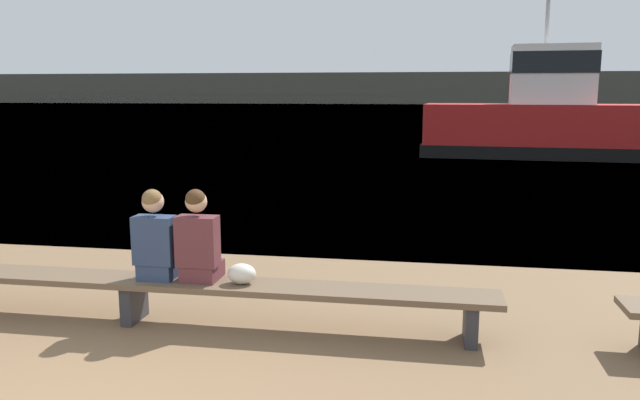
% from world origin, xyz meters
% --- Properties ---
extents(water_surface, '(240.00, 240.00, 0.00)m').
position_xyz_m(water_surface, '(0.00, 125.23, 0.00)').
color(water_surface, teal).
rests_on(water_surface, ground).
extents(far_shoreline, '(600.00, 12.00, 5.91)m').
position_xyz_m(far_shoreline, '(0.00, 122.00, 2.96)').
color(far_shoreline, '#4C4C42').
rests_on(far_shoreline, ground).
extents(bench_main, '(7.49, 0.49, 0.47)m').
position_xyz_m(bench_main, '(-0.48, 2.46, 0.39)').
color(bench_main, brown).
rests_on(bench_main, ground).
extents(person_left, '(0.41, 0.43, 0.95)m').
position_xyz_m(person_left, '(-0.21, 2.46, 0.88)').
color(person_left, navy).
rests_on(person_left, bench_main).
extents(person_right, '(0.41, 0.43, 0.96)m').
position_xyz_m(person_right, '(0.25, 2.46, 0.88)').
color(person_right, '#56282D').
rests_on(person_right, bench_main).
extents(shopping_bag, '(0.29, 0.22, 0.21)m').
position_xyz_m(shopping_bag, '(0.70, 2.45, 0.57)').
color(shopping_bag, beige).
rests_on(shopping_bag, bench_main).
extents(tugboat_red, '(8.49, 3.50, 6.42)m').
position_xyz_m(tugboat_red, '(6.60, 20.63, 1.27)').
color(tugboat_red, '#A81919').
rests_on(tugboat_red, water_surface).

